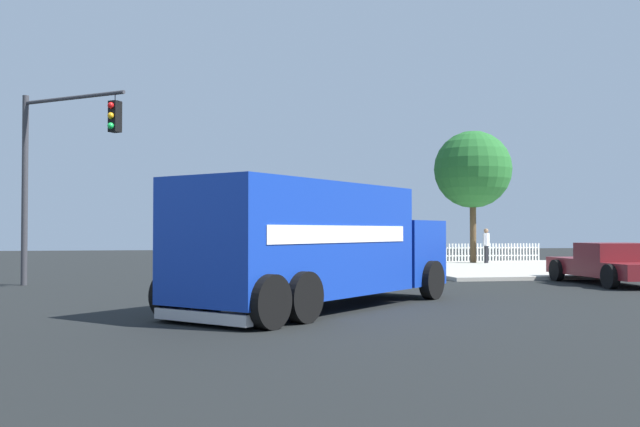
{
  "coord_description": "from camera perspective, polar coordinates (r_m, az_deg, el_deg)",
  "views": [
    {
      "loc": [
        2.42,
        16.32,
        1.78
      ],
      "look_at": [
        -0.69,
        0.06,
        2.19
      ],
      "focal_mm": 39.41,
      "sensor_mm": 36.0,
      "label": 1
    }
  ],
  "objects": [
    {
      "name": "sidewalk_corner_near",
      "position": [
        33.66,
        17.2,
        -4.26
      ],
      "size": [
        12.96,
        12.96,
        0.14
      ],
      "primitive_type": "cube",
      "color": "#B2ADA0",
      "rests_on": "ground"
    },
    {
      "name": "shade_tree_near",
      "position": [
        37.16,
        12.3,
        3.49
      ],
      "size": [
        3.99,
        3.99,
        6.81
      ],
      "color": "brown",
      "rests_on": "sidewalk_corner_near"
    },
    {
      "name": "picket_fence_run",
      "position": [
        39.25,
        12.91,
        -3.07
      ],
      "size": [
        6.94,
        0.05,
        0.95
      ],
      "color": "white",
      "rests_on": "sidewalk_corner_near"
    },
    {
      "name": "pedestrian_near_corner",
      "position": [
        36.74,
        13.34,
        -2.36
      ],
      "size": [
        0.42,
        0.39,
        1.75
      ],
      "color": "black",
      "rests_on": "sidewalk_corner_near"
    },
    {
      "name": "ground_plane",
      "position": [
        16.6,
        -2.39,
        -7.57
      ],
      "size": [
        100.0,
        100.0,
        0.0
      ],
      "primitive_type": "plane",
      "color": "black"
    },
    {
      "name": "pickup_maroon",
      "position": [
        25.18,
        22.53,
        -3.7
      ],
      "size": [
        2.45,
        5.29,
        1.38
      ],
      "color": "maroon",
      "rests_on": "ground"
    },
    {
      "name": "delivery_truck",
      "position": [
        16.08,
        -0.27,
        -2.48
      ],
      "size": [
        7.68,
        7.67,
        2.82
      ],
      "color": "#1438AD",
      "rests_on": "ground"
    },
    {
      "name": "traffic_light_primary",
      "position": [
        24.03,
        -20.8,
        4.19
      ],
      "size": [
        3.47,
        2.67,
        6.23
      ],
      "color": "#38383D",
      "rests_on": "ground"
    }
  ]
}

